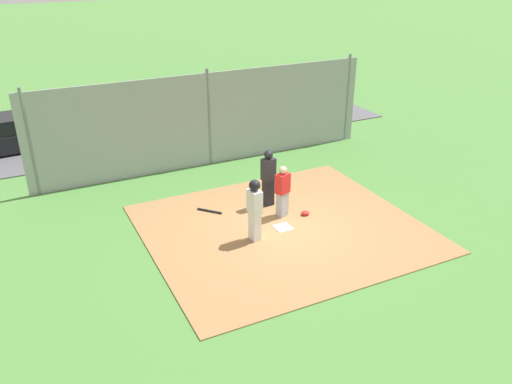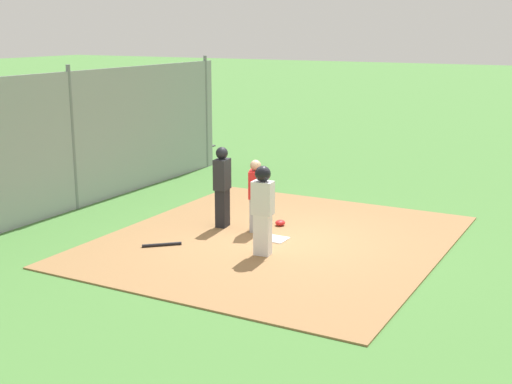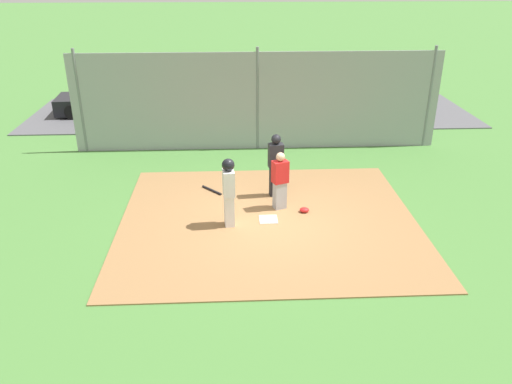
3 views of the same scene
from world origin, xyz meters
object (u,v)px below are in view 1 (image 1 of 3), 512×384
at_px(home_plate, 283,227).
at_px(catcher, 283,191).
at_px(umpire, 268,177).
at_px(parked_car_blue, 229,103).
at_px(catcher_mask, 305,213).
at_px(runner, 255,206).
at_px(baseball_bat, 210,211).
at_px(parked_car_dark, 21,133).

relative_size(home_plate, catcher, 0.29).
xyz_separation_m(umpire, parked_car_blue, (-2.55, -8.71, -0.32)).
distance_m(catcher_mask, parked_car_blue, 9.95).
bearing_deg(catcher_mask, umpire, -58.16).
height_order(catcher, runner, runner).
bearing_deg(catcher, catcher_mask, 43.76).
xyz_separation_m(catcher, catcher_mask, (-0.60, 0.27, -0.71)).
xyz_separation_m(catcher, parked_car_blue, (-2.50, -9.49, -0.19)).
bearing_deg(catcher, runner, -78.41).
bearing_deg(baseball_bat, runner, 151.54).
distance_m(catcher_mask, parked_car_dark, 11.63).
height_order(umpire, parked_car_dark, umpire).
height_order(runner, catcher_mask, runner).
height_order(catcher, umpire, umpire).
height_order(baseball_bat, catcher_mask, catcher_mask).
relative_size(baseball_bat, catcher_mask, 3.19).
relative_size(catcher, runner, 0.89).
height_order(home_plate, baseball_bat, baseball_bat).
distance_m(parked_car_blue, parked_car_dark, 8.64).
relative_size(home_plate, catcher_mask, 1.83).
bearing_deg(runner, catcher_mask, 10.63).
relative_size(catcher, parked_car_dark, 0.35).
bearing_deg(home_plate, parked_car_dark, -59.46).
bearing_deg(catcher_mask, parked_car_blue, -101.01).
bearing_deg(home_plate, runner, 12.05).
bearing_deg(catcher_mask, home_plate, 21.72).
height_order(catcher, catcher_mask, catcher).
xyz_separation_m(runner, parked_car_dark, (4.85, -10.04, -0.39)).
xyz_separation_m(catcher, runner, (1.28, 0.85, 0.20)).
height_order(home_plate, parked_car_dark, parked_car_dark).
bearing_deg(parked_car_dark, umpire, 121.78).
height_order(home_plate, umpire, umpire).
distance_m(catcher, parked_car_dark, 11.06).
height_order(umpire, parked_car_blue, umpire).
height_order(umpire, catcher_mask, umpire).
xyz_separation_m(home_plate, catcher_mask, (-0.93, -0.37, 0.05)).
bearing_deg(umpire, parked_car_blue, 156.14).
distance_m(catcher, runner, 1.55).
height_order(catcher, parked_car_dark, catcher).
relative_size(runner, parked_car_blue, 0.40).
bearing_deg(catcher, home_plate, -49.06).
bearing_deg(runner, parked_car_dark, 109.45).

